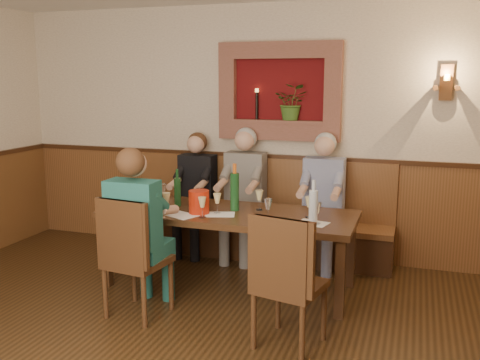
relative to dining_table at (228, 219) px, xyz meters
The scene contains 30 objects.
room_shell 2.21m from the dining_table, 90.00° to the right, with size 6.04×6.04×2.82m.
wainscoting 1.85m from the dining_table, 90.00° to the right, with size 6.02×6.02×1.15m.
wall_niche 1.59m from the dining_table, 77.58° to the left, with size 1.36×0.30×1.06m.
wall_sconce 2.53m from the dining_table, 29.61° to the left, with size 0.25×0.20×0.35m.
dining_table is the anchor object (origin of this frame).
bench 1.01m from the dining_table, 90.00° to the left, with size 3.00×0.45×1.11m.
chair_near_left 1.06m from the dining_table, 121.81° to the right, with size 0.52×0.52×1.04m.
chair_near_right 1.32m from the dining_table, 49.70° to the right, with size 0.55×0.55×1.04m.
person_bench_left 1.10m from the dining_table, 130.12° to the left, with size 0.40×0.50×1.39m.
person_bench_mid 0.85m from the dining_table, 98.73° to the left, with size 0.44×0.53×1.46m.
person_bench_right 1.13m from the dining_table, 48.14° to the left, with size 0.42×0.52×1.44m.
person_chair_front 0.94m from the dining_table, 123.89° to the right, with size 0.43×0.53×1.45m.
spittoon_bucket 0.34m from the dining_table, 146.10° to the right, with size 0.19×0.19×0.22m, color red.
wine_bottle_green_a 0.27m from the dining_table, 50.52° to the left, with size 0.11×0.11×0.45m.
wine_bottle_green_b 0.60m from the dining_table, behind, with size 0.07×0.07×0.37m.
water_bottle 0.92m from the dining_table, 15.24° to the right, with size 0.10×0.10×0.40m.
tasting_sheet_a 0.85m from the dining_table, behind, with size 0.26×0.19×0.00m, color white.
tasting_sheet_b 0.16m from the dining_table, 103.93° to the right, with size 0.27×0.19×0.00m, color white.
tasting_sheet_c 0.86m from the dining_table, 11.09° to the right, with size 0.26×0.19×0.00m, color white.
tasting_sheet_d 0.46m from the dining_table, 142.27° to the right, with size 0.29×0.21×0.00m, color white.
wine_glass_0 0.60m from the dining_table, 156.57° to the right, with size 0.08×0.08×0.19m, color #E2CD87, non-canonical shape.
wine_glass_1 0.35m from the dining_table, 29.22° to the left, with size 0.08×0.08×0.19m, color #E2CD87, non-canonical shape.
wine_glass_2 0.35m from the dining_table, behind, with size 0.08×0.08×0.19m, color white, non-canonical shape.
wine_glass_3 0.79m from the dining_table, ahead, with size 0.08×0.08×0.19m, color #E2CD87, non-canonical shape.
wine_glass_4 0.21m from the dining_table, 125.27° to the right, with size 0.08×0.08×0.19m, color #E2CD87, non-canonical shape.
wine_glass_5 0.91m from the dining_table, 11.63° to the right, with size 0.08×0.08×0.19m, color white, non-canonical shape.
wine_glass_6 0.95m from the dining_table, 167.17° to the right, with size 0.08×0.08×0.19m, color #E2CD87, non-canonical shape.
wine_glass_7 0.79m from the dining_table, 169.12° to the left, with size 0.08×0.08×0.19m, color white, non-canonical shape.
wine_glass_8 0.50m from the dining_table, 21.88° to the right, with size 0.08×0.08×0.19m, color white, non-canonical shape.
wine_glass_9 0.37m from the dining_table, 116.82° to the right, with size 0.08×0.08×0.19m, color #E2CD87, non-canonical shape.
Camera 1 is at (1.66, -2.79, 2.00)m, focal length 40.00 mm.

